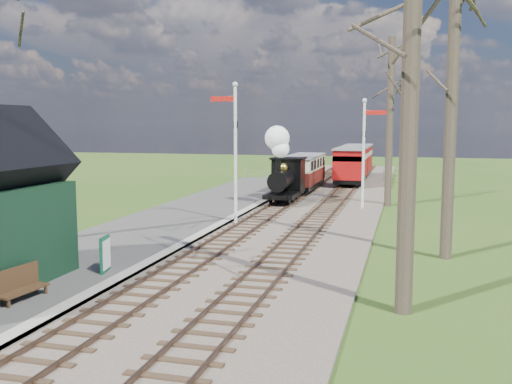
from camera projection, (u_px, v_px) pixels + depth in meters
distant_hills at (362, 286)px, 72.76m from camera, size 114.40×48.00×22.02m
ballast_bed at (305, 207)px, 30.19m from camera, size 8.00×60.00×0.10m
track_near at (281, 205)px, 30.51m from camera, size 1.60×60.00×0.15m
track_far at (329, 207)px, 29.85m from camera, size 1.60×60.00×0.15m
platform at (158, 229)px, 23.74m from camera, size 5.00×44.00×0.20m
coping_strip at (210, 231)px, 23.15m from camera, size 0.40×44.00×0.21m
semaphore_near at (234, 143)px, 24.53m from camera, size 1.22×0.24×6.22m
semaphore_far at (365, 145)px, 29.00m from camera, size 1.22×0.24×5.72m
bare_trees at (242, 100)px, 18.14m from camera, size 15.51×22.39×12.00m
fence_line at (324, 174)px, 43.81m from camera, size 12.60×0.08×1.00m
locomotive at (284, 170)px, 31.04m from camera, size 1.66×3.86×4.14m
coach at (304, 170)px, 36.90m from camera, size 1.93×6.62×2.03m
red_carriage_a at (351, 165)px, 40.36m from camera, size 2.09×5.18×2.20m
red_carriage_b at (357, 160)px, 45.64m from camera, size 2.09×5.18×2.20m
sign_board at (105, 254)px, 16.40m from camera, size 0.22×0.71×1.03m
bench at (19, 284)px, 13.83m from camera, size 0.58×1.45×0.80m
person at (24, 258)px, 14.83m from camera, size 0.56×0.66×1.54m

